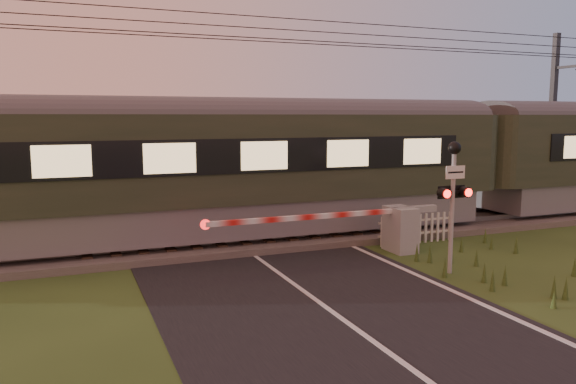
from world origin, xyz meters
name	(u,v)px	position (x,y,z in m)	size (l,w,h in m)	color
ground	(346,323)	(0.00, 0.00, 0.00)	(160.00, 160.00, 0.00)	#2C4319
road	(353,327)	(0.02, -0.23, 0.01)	(6.00, 140.00, 0.03)	black
track_bed	(236,241)	(0.00, 6.50, 0.07)	(140.00, 3.40, 0.39)	#47423D
overhead_wires	(233,29)	(0.00, 6.50, 5.72)	(120.00, 0.62, 0.62)	black
train	(474,158)	(8.06, 6.50, 2.11)	(39.17, 2.70, 3.64)	slate
boom_gate	(392,227)	(3.43, 3.99, 0.64)	(6.27, 0.89, 1.19)	gray
crossing_signal	(453,183)	(3.57, 1.84, 2.01)	(0.75, 0.33, 2.93)	gray
picket_fence	(417,229)	(4.60, 4.60, 0.41)	(2.40, 0.07, 0.82)	silver
catenary_mast	(554,116)	(13.74, 8.72, 3.47)	(0.21, 2.45, 6.67)	#2D2D30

